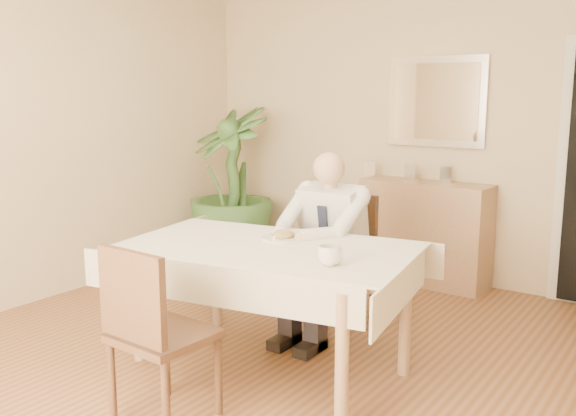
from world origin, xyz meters
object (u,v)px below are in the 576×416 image
Objects in this scene: dining_table at (267,260)px; sideboard at (424,233)px; seated_man at (320,237)px; coffee_mug at (330,256)px; chair_near at (151,327)px; potted_palm at (231,186)px; chair_far at (342,252)px.

dining_table is 1.71× the size of sideboard.
sideboard is at bearing 86.95° from seated_man.
sideboard is (0.08, 2.16, -0.23)m from dining_table.
seated_man is at bearing 124.69° from coffee_mug.
sideboard reaches higher than dining_table.
chair_near is 0.97m from coffee_mug.
potted_palm is (-1.67, 2.64, 0.22)m from chair_near.
potted_palm reaches higher than chair_near.
chair_near is 0.62× the size of potted_palm.
coffee_mug is 0.09× the size of potted_palm.
seated_man reaches higher than sideboard.
sideboard is 1.88m from potted_palm.
chair_near is at bearing -90.20° from sideboard.
seated_man reaches higher than dining_table.
coffee_mug is 2.95m from potted_palm.
potted_palm reaches higher than chair_far.
dining_table is 0.59m from seated_man.
chair_near is 0.74× the size of seated_man.
dining_table is 2.47m from potted_palm.
seated_man is (-0.00, 0.59, 0.02)m from dining_table.
seated_man reaches higher than chair_far.
seated_man is at bearing 90.95° from chair_near.
chair_far is 0.63× the size of potted_palm.
chair_far reaches higher than chair_near.
seated_man is 1.13× the size of sideboard.
sideboard is (-0.43, 2.32, -0.37)m from coffee_mug.
chair_far is 1.19m from coffee_mug.
potted_palm is at bearing 139.56° from coffee_mug.
chair_far is at bearing -91.31° from sideboard.
chair_near reaches higher than dining_table.
chair_near is (-0.06, -1.76, -0.01)m from chair_far.
coffee_mug is at bearing -76.99° from sideboard.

